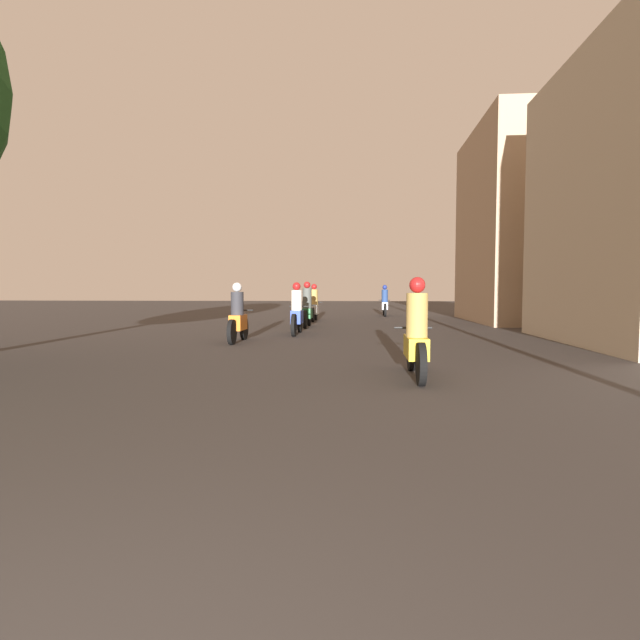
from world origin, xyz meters
name	(u,v)px	position (x,y,z in m)	size (l,w,h in m)	color
motorcycle_yellow	(416,338)	(1.81, 7.04, 0.61)	(0.60, 1.94, 1.53)	black
motorcycle_orange	(238,318)	(-2.15, 11.93, 0.62)	(0.60, 1.90, 1.52)	black
motorcycle_blue	(297,313)	(-0.93, 14.27, 0.63)	(0.60, 2.10, 1.56)	black
motorcycle_green	(307,309)	(-0.93, 17.19, 0.65)	(0.60, 2.01, 1.64)	black
motorcycle_white	(314,306)	(-1.00, 20.71, 0.63)	(0.60, 2.08, 1.60)	black
motorcycle_silver	(385,304)	(2.22, 25.21, 0.64)	(0.60, 1.99, 1.60)	black
building_right_far	(543,225)	(8.61, 21.20, 4.04)	(5.84, 7.43, 8.08)	tan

